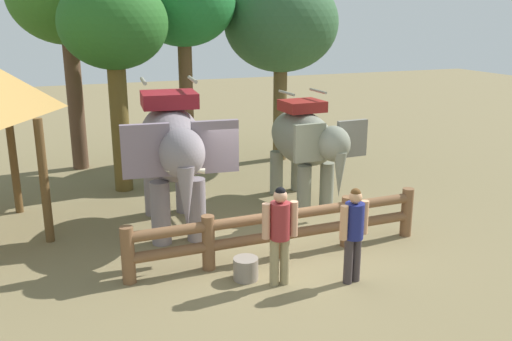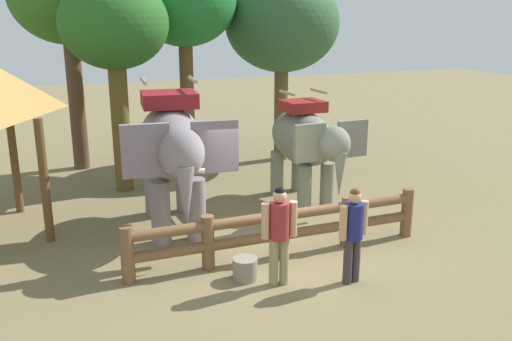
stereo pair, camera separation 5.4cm
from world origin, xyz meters
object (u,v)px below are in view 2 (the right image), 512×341
elephant_near_left (173,148)px  tree_back_center (282,24)px  tourist_man_in_blue (279,229)px  tourist_woman_in_black (353,229)px  tree_far_left (184,4)px  feed_bucket (245,269)px  elephant_center (306,142)px  log_fence (281,228)px  tree_deep_back (114,28)px

elephant_near_left → tree_back_center: tree_back_center is taller
tree_back_center → tourist_man_in_blue: bearing=-113.6°
tourist_woman_in_black → tree_far_left: bearing=95.5°
tourist_man_in_blue → feed_bucket: tourist_man_in_blue is taller
tourist_woman_in_black → tree_far_left: tree_far_left is taller
elephant_center → tree_far_left: 5.61m
log_fence → tree_far_left: tree_far_left is taller
tourist_man_in_blue → feed_bucket: 1.04m
elephant_center → tourist_woman_in_black: elephant_center is taller
tree_deep_back → tourist_man_in_blue: bearing=-75.1°
tree_far_left → feed_bucket: bearing=-96.9°
feed_bucket → tree_far_left: bearing=83.1°
log_fence → tourist_man_in_blue: 1.22m
tree_far_left → tree_back_center: (3.07, 0.07, -0.57)m
tourist_woman_in_black → tourist_man_in_blue: 1.28m
log_fence → tree_back_center: tree_back_center is taller
elephant_center → tree_deep_back: (-4.07, 2.71, 2.68)m
tourist_woman_in_black → tree_deep_back: (-2.96, 6.90, 3.24)m
elephant_near_left → feed_bucket: (0.63, -2.74, -1.64)m
elephant_center → log_fence: bearing=-123.8°
elephant_near_left → tourist_woman_in_black: (2.34, -3.52, -0.84)m
elephant_near_left → log_fence: bearing=-52.9°
tree_deep_back → tourist_woman_in_black: bearing=-66.8°
tourist_woman_in_black → elephant_near_left: bearing=123.6°
elephant_near_left → tree_back_center: (4.61, 4.89, 2.42)m
elephant_center → feed_bucket: size_ratio=7.22×
tree_far_left → tree_deep_back: tree_far_left is taller
elephant_center → tourist_man_in_blue: 4.50m
tourist_man_in_blue → tree_far_left: (0.43, 7.95, 3.80)m
log_fence → tree_back_center: bearing=66.6°
elephant_center → tree_deep_back: tree_deep_back is taller
tree_back_center → tree_deep_back: size_ratio=1.05×
tree_far_left → feed_bucket: (-0.91, -7.56, -4.63)m
elephant_near_left → tourist_woman_in_black: elephant_near_left is taller
tree_back_center → tourist_woman_in_black: bearing=-105.1°
tourist_woman_in_black → tree_deep_back: size_ratio=0.31×
tree_deep_back → feed_bucket: 7.45m
elephant_near_left → elephant_center: bearing=11.0°
log_fence → tourist_woman_in_black: size_ratio=3.51×
tree_far_left → feed_bucket: size_ratio=13.77×
elephant_center → tree_far_left: (-1.91, 4.14, 3.27)m
elephant_near_left → elephant_center: size_ratio=1.19×
tree_back_center → log_fence: bearing=-113.4°
tourist_woman_in_black → tourist_man_in_blue: tourist_man_in_blue is taller
tourist_woman_in_black → tree_deep_back: 8.18m
tree_deep_back → tree_far_left: bearing=33.5°
tree_far_left → feed_bucket: tree_far_left is taller
elephant_center → tourist_man_in_blue: (-2.34, -3.80, -0.53)m
log_fence → tree_deep_back: tree_deep_back is taller
tourist_man_in_blue → tree_far_left: 8.82m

